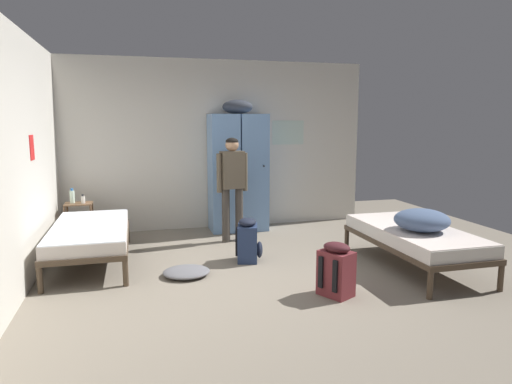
% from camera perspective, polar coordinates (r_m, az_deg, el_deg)
% --- Properties ---
extents(ground_plane, '(8.61, 8.61, 0.00)m').
position_cam_1_polar(ground_plane, '(5.15, 0.78, -10.95)').
color(ground_plane, gray).
extents(room_backdrop, '(4.97, 5.44, 2.71)m').
position_cam_1_polar(room_backdrop, '(5.99, -14.55, 4.84)').
color(room_backdrop, beige).
rests_on(room_backdrop, ground_plane).
extents(locker_bank, '(0.90, 0.55, 2.07)m').
position_cam_1_polar(locker_bank, '(7.29, -2.27, 2.75)').
color(locker_bank, '#6B93C6').
rests_on(locker_bank, ground_plane).
extents(shelf_unit, '(0.38, 0.30, 0.57)m').
position_cam_1_polar(shelf_unit, '(7.13, -21.17, -3.06)').
color(shelf_unit, brown).
rests_on(shelf_unit, ground_plane).
extents(bed_left_rear, '(0.90, 1.90, 0.49)m').
position_cam_1_polar(bed_left_rear, '(5.98, -19.96, -4.88)').
color(bed_left_rear, '#473828').
rests_on(bed_left_rear, ground_plane).
extents(bed_right, '(0.90, 1.90, 0.49)m').
position_cam_1_polar(bed_right, '(5.79, 19.09, -5.26)').
color(bed_right, '#473828').
rests_on(bed_right, ground_plane).
extents(bedding_heap, '(0.63, 0.62, 0.25)m').
position_cam_1_polar(bedding_heap, '(5.61, 19.97, -3.30)').
color(bedding_heap, slate).
rests_on(bedding_heap, bed_right).
extents(person_traveler, '(0.47, 0.25, 1.51)m').
position_cam_1_polar(person_traveler, '(6.59, -2.97, 1.57)').
color(person_traveler, '#3D3833').
rests_on(person_traveler, ground_plane).
extents(water_bottle, '(0.07, 0.07, 0.22)m').
position_cam_1_polar(water_bottle, '(7.10, -21.93, -0.52)').
color(water_bottle, silver).
rests_on(water_bottle, shelf_unit).
extents(lotion_bottle, '(0.06, 0.06, 0.13)m').
position_cam_1_polar(lotion_bottle, '(7.03, -20.76, -0.86)').
color(lotion_bottle, white).
rests_on(lotion_bottle, shelf_unit).
extents(backpack_navy, '(0.39, 0.37, 0.55)m').
position_cam_1_polar(backpack_navy, '(5.75, -0.96, -6.10)').
color(backpack_navy, navy).
rests_on(backpack_navy, ground_plane).
extents(backpack_maroon, '(0.41, 0.40, 0.55)m').
position_cam_1_polar(backpack_maroon, '(4.73, 10.03, -9.59)').
color(backpack_maroon, maroon).
rests_on(backpack_maroon, ground_plane).
extents(clothes_pile_grey, '(0.53, 0.48, 0.09)m').
position_cam_1_polar(clothes_pile_grey, '(5.34, -8.67, -9.81)').
color(clothes_pile_grey, slate).
rests_on(clothes_pile_grey, ground_plane).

